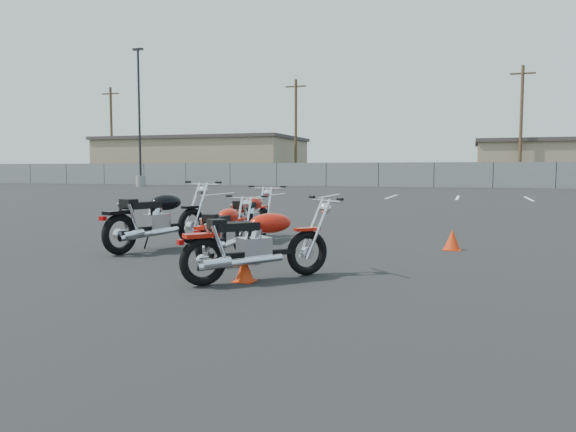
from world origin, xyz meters
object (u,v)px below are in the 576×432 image
(motorcycle_front_red, at_px, (251,216))
(motorcycle_second_black, at_px, (158,219))
(motorcycle_rear_red, at_px, (257,243))
(motorcycle_third_red, at_px, (225,231))

(motorcycle_front_red, xyz_separation_m, motorcycle_second_black, (-1.03, -1.46, 0.05))
(motorcycle_second_black, relative_size, motorcycle_rear_red, 1.32)
(motorcycle_front_red, bearing_deg, motorcycle_rear_red, -66.84)
(motorcycle_front_red, distance_m, motorcycle_rear_red, 3.66)
(motorcycle_second_black, height_order, motorcycle_third_red, motorcycle_second_black)
(motorcycle_front_red, relative_size, motorcycle_third_red, 1.10)
(motorcycle_front_red, bearing_deg, motorcycle_third_red, -78.38)
(motorcycle_front_red, distance_m, motorcycle_second_black, 1.79)
(motorcycle_third_red, xyz_separation_m, motorcycle_rear_red, (1.02, -1.33, 0.03))
(motorcycle_second_black, xyz_separation_m, motorcycle_rear_red, (2.46, -1.90, -0.06))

